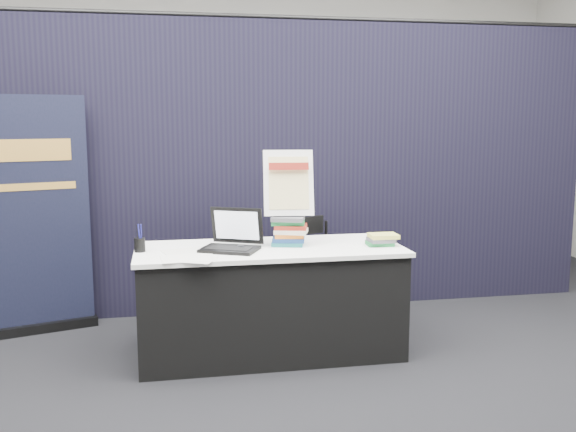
# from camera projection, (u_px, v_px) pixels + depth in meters

# --- Properties ---
(floor) EXTENTS (8.00, 8.00, 0.00)m
(floor) POSITION_uv_depth(u_px,v_px,m) (285.00, 384.00, 3.93)
(floor) COLOR black
(floor) RESTS_ON ground
(wall_back) EXTENTS (8.00, 0.02, 3.50)m
(wall_back) POSITION_uv_depth(u_px,v_px,m) (222.00, 106.00, 7.55)
(wall_back) COLOR beige
(wall_back) RESTS_ON floor
(drape_partition) EXTENTS (6.00, 0.08, 2.40)m
(drape_partition) POSITION_uv_depth(u_px,v_px,m) (249.00, 169.00, 5.30)
(drape_partition) COLOR black
(drape_partition) RESTS_ON floor
(display_table) EXTENTS (1.80, 0.75, 0.75)m
(display_table) POSITION_uv_depth(u_px,v_px,m) (270.00, 300.00, 4.41)
(display_table) COLOR black
(display_table) RESTS_ON floor
(laptop) EXTENTS (0.43, 0.43, 0.27)m
(laptop) POSITION_uv_depth(u_px,v_px,m) (229.00, 240.00, 4.26)
(laptop) COLOR black
(laptop) RESTS_ON display_table
(mouse) EXTENTS (0.09, 0.12, 0.03)m
(mouse) POSITION_uv_depth(u_px,v_px,m) (241.00, 247.00, 4.26)
(mouse) COLOR black
(mouse) RESTS_ON display_table
(brochure_left) EXTENTS (0.34, 0.29, 0.00)m
(brochure_left) POSITION_uv_depth(u_px,v_px,m) (186.00, 251.00, 4.21)
(brochure_left) COLOR silver
(brochure_left) RESTS_ON display_table
(brochure_mid) EXTENTS (0.33, 0.29, 0.00)m
(brochure_mid) POSITION_uv_depth(u_px,v_px,m) (193.00, 260.00, 3.96)
(brochure_mid) COLOR silver
(brochure_mid) RESTS_ON display_table
(brochure_right) EXTENTS (0.36, 0.27, 0.00)m
(brochure_right) POSITION_uv_depth(u_px,v_px,m) (188.00, 258.00, 4.00)
(brochure_right) COLOR white
(brochure_right) RESTS_ON display_table
(pen_cup) EXTENTS (0.09, 0.09, 0.09)m
(pen_cup) POSITION_uv_depth(u_px,v_px,m) (140.00, 245.00, 4.19)
(pen_cup) COLOR black
(pen_cup) RESTS_ON display_table
(book_stack_tall) EXTENTS (0.25, 0.21, 0.20)m
(book_stack_tall) POSITION_uv_depth(u_px,v_px,m) (289.00, 231.00, 4.39)
(book_stack_tall) COLOR #196061
(book_stack_tall) RESTS_ON display_table
(book_stack_short) EXTENTS (0.19, 0.15, 0.08)m
(book_stack_short) POSITION_uv_depth(u_px,v_px,m) (381.00, 240.00, 4.40)
(book_stack_short) COLOR #1F773B
(book_stack_short) RESTS_ON display_table
(info_sign) EXTENTS (0.35, 0.18, 0.46)m
(info_sign) POSITION_uv_depth(u_px,v_px,m) (289.00, 184.00, 4.37)
(info_sign) COLOR black
(info_sign) RESTS_ON book_stack_tall
(pullup_banner) EXTENTS (0.75, 0.31, 1.79)m
(pullup_banner) POSITION_uv_depth(u_px,v_px,m) (41.00, 229.00, 4.80)
(pullup_banner) COLOR black
(pullup_banner) RESTS_ON floor
(stacking_chair) EXTENTS (0.49, 0.51, 0.83)m
(stacking_chair) POSITION_uv_depth(u_px,v_px,m) (308.00, 266.00, 5.06)
(stacking_chair) COLOR black
(stacking_chair) RESTS_ON floor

